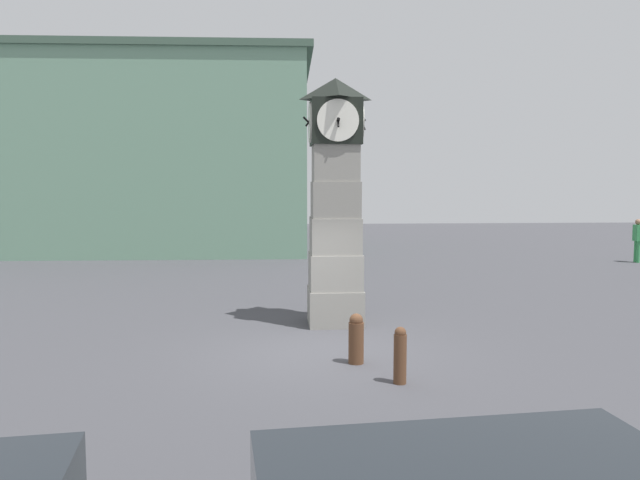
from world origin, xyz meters
TOP-DOWN VIEW (x-y plane):
  - ground_plane at (0.00, 0.00)m, footprint 73.27×73.27m
  - clock_tower at (0.50, 2.33)m, footprint 1.41×1.45m
  - bollard_near_tower at (1.14, -1.99)m, footprint 0.21×0.21m
  - bollard_mid_row at (0.58, -0.83)m, footprint 0.27×0.27m
  - pedestrian_near_bench at (-11.74, 16.73)m, footprint 0.39×0.46m
  - pedestrian_crossing_lot at (13.67, 12.37)m, footprint 0.28×0.42m
  - warehouse_blue_far at (-8.78, 19.09)m, footprint 19.43×9.80m

SIDE VIEW (x-z plane):
  - ground_plane at x=0.00m, z-range 0.00..0.00m
  - bollard_mid_row at x=0.58m, z-range 0.01..0.91m
  - bollard_near_tower at x=1.14m, z-range 0.01..0.93m
  - pedestrian_near_bench at x=-11.74m, z-range 0.12..1.80m
  - pedestrian_crossing_lot at x=13.67m, z-range 0.13..1.89m
  - clock_tower at x=0.50m, z-range -0.06..5.44m
  - warehouse_blue_far at x=-8.78m, z-range 0.01..9.03m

